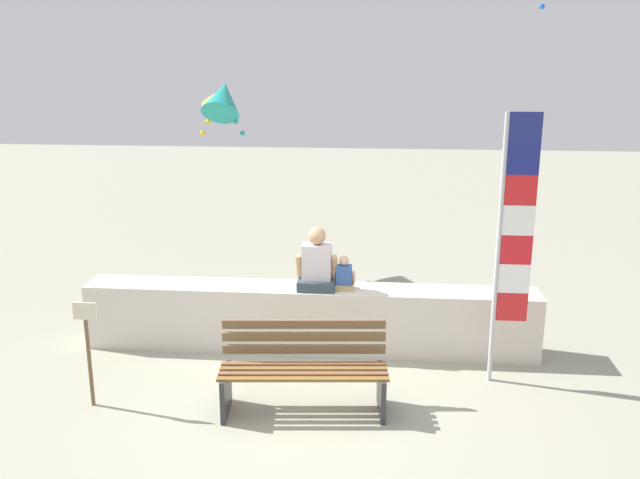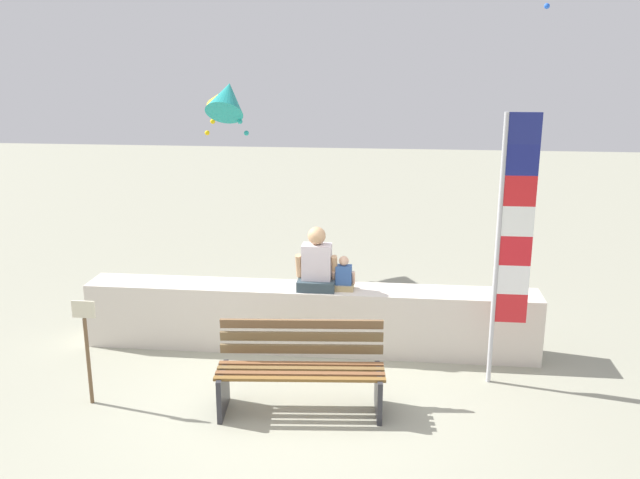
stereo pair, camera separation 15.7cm
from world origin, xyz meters
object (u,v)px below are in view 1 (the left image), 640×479
sign_post (88,344)px  person_adult (317,265)px  kite_teal (223,98)px  kite_yellow (219,99)px  person_child (344,276)px  park_bench (304,370)px  flag_banner (510,233)px

sign_post → person_adult: bearing=35.7°
kite_teal → sign_post: 5.02m
person_adult → kite_yellow: size_ratio=0.84×
person_child → person_adult: bearing=-179.9°
park_bench → person_child: (0.32, 1.44, 0.54)m
person_adult → flag_banner: 2.28m
park_bench → sign_post: sign_post is taller
flag_banner → park_bench: bearing=-159.0°
park_bench → kite_teal: size_ratio=1.76×
sign_post → flag_banner: bearing=12.4°
flag_banner → kite_yellow: bearing=135.3°
park_bench → kite_teal: bearing=111.8°
person_adult → kite_teal: bearing=120.8°
flag_banner → kite_teal: kite_teal is taller
person_child → kite_teal: bearing=125.2°
person_child → kite_yellow: 4.43m
person_child → park_bench: bearing=-102.6°
kite_yellow → sign_post: 5.37m
person_adult → sign_post: bearing=-144.3°
person_child → kite_teal: kite_teal is taller
kite_yellow → person_child: bearing=-56.3°
park_bench → person_adult: bearing=90.0°
flag_banner → sign_post: size_ratio=2.62×
park_bench → kite_yellow: size_ratio=1.90×
kite_teal → kite_yellow: (-0.16, 0.41, -0.04)m
park_bench → flag_banner: size_ratio=0.59×
sign_post → kite_yellow: bearing=86.8°
park_bench → person_adult: (-0.00, 1.44, 0.68)m
person_adult → kite_yellow: (-1.91, 3.35, 1.72)m
person_adult → person_child: person_adult is taller
person_child → flag_banner: 2.03m
kite_teal → kite_yellow: size_ratio=1.08×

